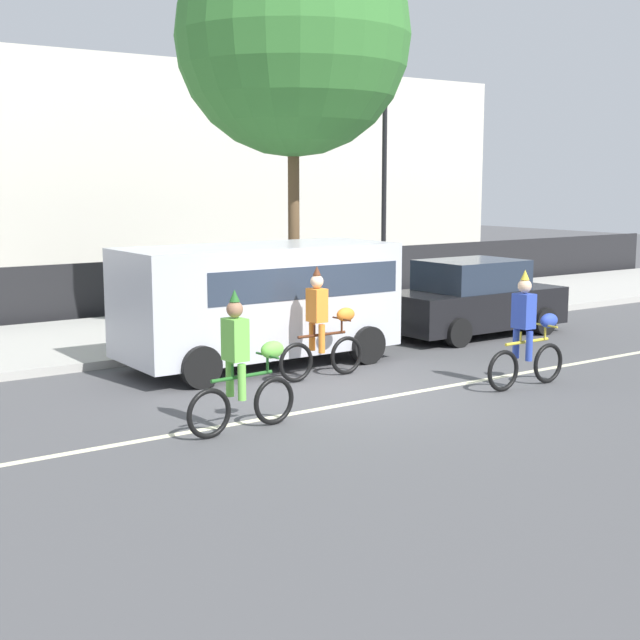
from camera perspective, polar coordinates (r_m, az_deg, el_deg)
The scene contains 12 objects.
ground_plane at distance 14.19m, azimuth 2.70°, elevation -4.62°, with size 80.00×80.00×0.00m, color #4C4C4F.
road_centre_line at distance 13.81m, azimuth 3.97°, elevation -4.99°, with size 36.00×0.14×0.01m, color beige.
sidewalk_curb at distance 19.63m, azimuth -8.96°, elevation -0.71°, with size 60.00×5.00×0.15m, color #ADAAA3.
fence_line at distance 22.16m, azimuth -12.29°, elevation 1.92°, with size 40.00×0.08×1.40m, color black.
building_backdrop at distance 30.96m, azimuth -14.21°, elevation 8.93°, with size 28.00×8.00×6.95m, color beige.
parade_cyclist_lime at distance 11.85m, azimuth -4.97°, elevation -3.18°, with size 1.72×0.50×1.92m.
parade_cyclist_orange at distance 14.99m, azimuth 0.16°, elevation -0.60°, with size 1.72×0.50×1.92m.
parade_cyclist_cobalt at distance 14.73m, azimuth 13.16°, elevation -1.01°, with size 1.72×0.50×1.92m.
parked_van_silver at distance 16.05m, azimuth -3.73°, elevation 1.59°, with size 5.00×2.22×2.18m.
parked_car_black at distance 19.49m, azimuth 9.78°, elevation 1.30°, with size 4.10×1.92×1.64m.
street_lamp_post at distance 22.11m, azimuth 4.15°, elevation 10.62°, with size 0.36×0.36×5.86m.
street_tree_near_lamp at distance 18.94m, azimuth -1.74°, elevation 17.62°, with size 4.80×4.80×8.45m.
Camera 1 is at (-8.44, -10.92, 3.32)m, focal length 50.00 mm.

